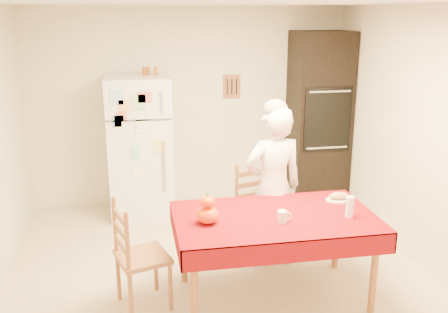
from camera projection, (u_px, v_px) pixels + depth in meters
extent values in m
plane|color=tan|center=(220.00, 283.00, 4.61)|extent=(4.50, 4.50, 0.00)
cube|color=beige|center=(189.00, 107.00, 6.39)|extent=(4.00, 0.02, 2.50)
cube|color=beige|center=(310.00, 293.00, 2.14)|extent=(4.00, 0.02, 2.50)
cube|color=beige|center=(432.00, 143.00, 4.61)|extent=(0.02, 4.50, 2.50)
cube|color=white|center=(219.00, 1.00, 3.92)|extent=(4.00, 4.50, 0.02)
cube|color=brown|center=(232.00, 86.00, 6.41)|extent=(0.22, 0.02, 0.30)
cube|color=white|center=(140.00, 147.00, 6.04)|extent=(0.75, 0.70, 1.70)
cube|color=silver|center=(162.00, 102.00, 5.57)|extent=(0.03, 0.03, 0.25)
cube|color=silver|center=(164.00, 166.00, 5.78)|extent=(0.03, 0.03, 0.60)
cube|color=black|center=(318.00, 119.00, 6.42)|extent=(0.70, 0.60, 2.20)
cube|color=black|center=(328.00, 120.00, 6.11)|extent=(0.59, 0.02, 0.80)
cylinder|color=brown|center=(194.00, 291.00, 3.82)|extent=(0.06, 0.06, 0.71)
cylinder|color=brown|center=(184.00, 246.00, 4.56)|extent=(0.06, 0.06, 0.71)
cylinder|color=brown|center=(374.00, 274.00, 4.08)|extent=(0.06, 0.06, 0.71)
cylinder|color=brown|center=(336.00, 234.00, 4.82)|extent=(0.06, 0.06, 0.71)
cube|color=brown|center=(275.00, 219.00, 4.21)|extent=(1.60, 0.90, 0.04)
cube|color=#5C0505|center=(275.00, 216.00, 4.21)|extent=(1.70, 1.00, 0.01)
cylinder|color=brown|center=(253.00, 246.00, 4.89)|extent=(0.04, 0.04, 0.43)
cylinder|color=brown|center=(236.00, 232.00, 5.18)|extent=(0.04, 0.04, 0.43)
cylinder|color=brown|center=(284.00, 238.00, 5.04)|extent=(0.04, 0.04, 0.43)
cylinder|color=brown|center=(266.00, 226.00, 5.33)|extent=(0.04, 0.04, 0.43)
cube|color=brown|center=(260.00, 214.00, 5.04)|extent=(0.52, 0.50, 0.04)
cube|color=brown|center=(252.00, 186.00, 5.12)|extent=(0.35, 0.13, 0.50)
cylinder|color=brown|center=(170.00, 287.00, 4.14)|extent=(0.04, 0.04, 0.43)
cylinder|color=brown|center=(131.00, 297.00, 3.99)|extent=(0.04, 0.04, 0.43)
cylinder|color=brown|center=(156.00, 268.00, 4.45)|extent=(0.04, 0.04, 0.43)
cylinder|color=brown|center=(118.00, 277.00, 4.30)|extent=(0.04, 0.04, 0.43)
cube|color=brown|center=(143.00, 257.00, 4.16)|extent=(0.50, 0.52, 0.04)
cube|color=brown|center=(121.00, 233.00, 4.01)|extent=(0.13, 0.35, 0.50)
imported|color=white|center=(273.00, 188.00, 4.77)|extent=(0.62, 0.44, 1.60)
cylinder|color=silver|center=(282.00, 217.00, 4.06)|extent=(0.08, 0.08, 0.10)
ellipsoid|color=#D55105|center=(208.00, 215.00, 4.04)|extent=(0.19, 0.19, 0.14)
ellipsoid|color=#E35805|center=(208.00, 202.00, 4.01)|extent=(0.12, 0.12, 0.09)
cylinder|color=white|center=(350.00, 207.00, 4.17)|extent=(0.07, 0.07, 0.18)
cylinder|color=white|center=(339.00, 200.00, 4.54)|extent=(0.24, 0.24, 0.02)
ellipsoid|color=#A67F52|center=(339.00, 196.00, 4.52)|extent=(0.18, 0.10, 0.06)
cylinder|color=brown|center=(145.00, 71.00, 5.86)|extent=(0.05, 0.05, 0.10)
cylinder|color=#904E1A|center=(149.00, 71.00, 5.86)|extent=(0.05, 0.05, 0.10)
cylinder|color=#955D1B|center=(156.00, 71.00, 5.88)|extent=(0.05, 0.05, 0.10)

